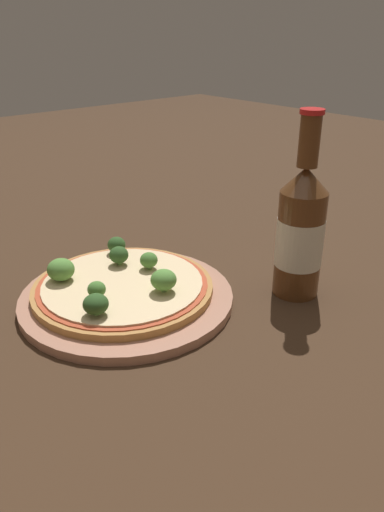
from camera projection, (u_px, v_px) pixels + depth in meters
The scene contains 11 objects.
ground_plane at pixel (124, 299), 0.67m from camera, with size 3.00×3.00×0.00m, color #3D2819.
plate at pixel (127, 297), 0.66m from camera, with size 0.28×0.28×0.01m.
pizza at pixel (121, 288), 0.66m from camera, with size 0.24×0.24×0.01m.
broccoli_floret_0 at pixel (149, 260), 0.69m from camera, with size 0.02×0.02×0.02m.
broccoli_floret_1 at pixel (164, 280), 0.63m from camera, with size 0.03×0.03×0.03m.
broccoli_floret_2 at pixel (61, 270), 0.66m from camera, with size 0.04×0.04×0.03m.
broccoli_floret_3 at pixel (116, 245), 0.74m from camera, with size 0.03×0.03×0.03m.
broccoli_floret_4 at pixel (96, 304), 0.58m from camera, with size 0.03×0.03×0.03m.
broccoli_floret_5 at pixel (97, 290), 0.61m from camera, with size 0.02×0.02×0.02m.
broccoli_floret_6 at pixel (119, 255), 0.70m from camera, with size 0.03×0.03×0.03m.
beer_bottle at pixel (300, 231), 0.65m from camera, with size 0.06×0.06×0.25m.
Camera 1 is at (0.50, -0.32, 0.34)m, focal length 35.00 mm.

